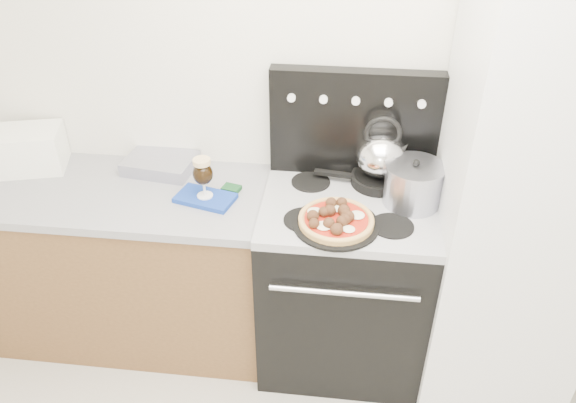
# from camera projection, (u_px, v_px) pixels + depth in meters

# --- Properties ---
(room_shell) EXTENTS (3.52, 3.01, 2.52)m
(room_shell) POSITION_uv_depth(u_px,v_px,m) (319.00, 281.00, 1.54)
(room_shell) COLOR #B8B3AA
(room_shell) RESTS_ON ground
(base_cabinet) EXTENTS (1.45, 0.60, 0.86)m
(base_cabinet) POSITION_uv_depth(u_px,v_px,m) (125.00, 266.00, 2.85)
(base_cabinet) COLOR brown
(base_cabinet) RESTS_ON ground
(countertop) EXTENTS (1.48, 0.63, 0.04)m
(countertop) POSITION_uv_depth(u_px,v_px,m) (109.00, 192.00, 2.59)
(countertop) COLOR #929299
(countertop) RESTS_ON base_cabinet
(stove_body) EXTENTS (0.76, 0.65, 0.88)m
(stove_body) POSITION_uv_depth(u_px,v_px,m) (343.00, 285.00, 2.71)
(stove_body) COLOR black
(stove_body) RESTS_ON ground
(cooktop) EXTENTS (0.76, 0.65, 0.04)m
(cooktop) POSITION_uv_depth(u_px,v_px,m) (349.00, 207.00, 2.46)
(cooktop) COLOR #ADADB2
(cooktop) RESTS_ON stove_body
(backguard) EXTENTS (0.76, 0.08, 0.50)m
(backguard) POSITION_uv_depth(u_px,v_px,m) (354.00, 123.00, 2.53)
(backguard) COLOR black
(backguard) RESTS_ON cooktop
(fridge) EXTENTS (0.64, 0.68, 1.90)m
(fridge) POSITION_uv_depth(u_px,v_px,m) (517.00, 211.00, 2.34)
(fridge) COLOR silver
(fridge) RESTS_ON ground
(toaster_oven) EXTENTS (0.36, 0.31, 0.20)m
(toaster_oven) POSITION_uv_depth(u_px,v_px,m) (29.00, 149.00, 2.68)
(toaster_oven) COLOR white
(toaster_oven) RESTS_ON countertop
(foil_sheet) EXTENTS (0.35, 0.28, 0.06)m
(foil_sheet) POSITION_uv_depth(u_px,v_px,m) (161.00, 163.00, 2.71)
(foil_sheet) COLOR silver
(foil_sheet) RESTS_ON countertop
(oven_mitt) EXTENTS (0.29, 0.21, 0.02)m
(oven_mitt) POSITION_uv_depth(u_px,v_px,m) (205.00, 198.00, 2.49)
(oven_mitt) COLOR #16389F
(oven_mitt) RESTS_ON countertop
(beer_glass) EXTENTS (0.11, 0.11, 0.19)m
(beer_glass) POSITION_uv_depth(u_px,v_px,m) (203.00, 178.00, 2.43)
(beer_glass) COLOR black
(beer_glass) RESTS_ON oven_mitt
(pizza_pan) EXTENTS (0.45, 0.45, 0.01)m
(pizza_pan) POSITION_uv_depth(u_px,v_px,m) (336.00, 224.00, 2.31)
(pizza_pan) COLOR black
(pizza_pan) RESTS_ON cooktop
(pizza) EXTENTS (0.37, 0.37, 0.04)m
(pizza) POSITION_uv_depth(u_px,v_px,m) (336.00, 219.00, 2.29)
(pizza) COLOR #EABA66
(pizza) RESTS_ON pizza_pan
(skillet) EXTENTS (0.28, 0.28, 0.04)m
(skillet) POSITION_uv_depth(u_px,v_px,m) (378.00, 179.00, 2.57)
(skillet) COLOR black
(skillet) RESTS_ON cooktop
(tea_kettle) EXTENTS (0.25, 0.25, 0.24)m
(tea_kettle) POSITION_uv_depth(u_px,v_px,m) (381.00, 152.00, 2.48)
(tea_kettle) COLOR white
(tea_kettle) RESTS_ON skillet
(stock_pot) EXTENTS (0.31, 0.31, 0.18)m
(stock_pot) POSITION_uv_depth(u_px,v_px,m) (413.00, 185.00, 2.40)
(stock_pot) COLOR #ACADBB
(stock_pot) RESTS_ON cooktop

